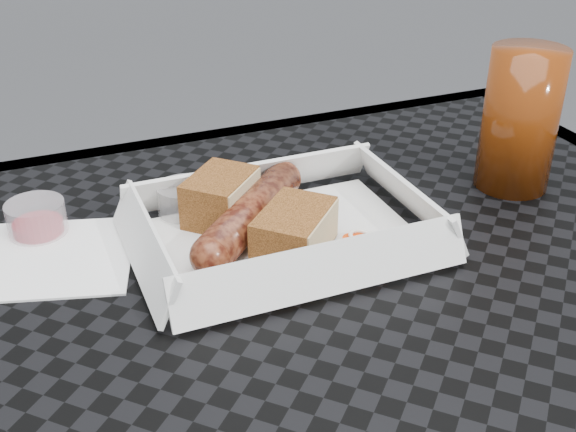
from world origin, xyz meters
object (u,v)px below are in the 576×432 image
Objects in this scene: patio_table at (351,417)px; food_tray at (284,239)px; bratwurst at (251,214)px; drink_glass at (520,120)px.

food_tray is at bearing 89.32° from patio_table.
bratwurst is (-0.02, 0.16, 0.10)m from patio_table.
food_tray is 0.04m from bratwurst.
patio_table is at bearing -82.87° from bratwurst.
drink_glass reaches higher than bratwurst.
drink_glass is at bearing 31.78° from patio_table.
patio_table is 5.85× the size of bratwurst.
patio_table is 3.64× the size of food_tray.
patio_table is 0.32m from drink_glass.
bratwurst is 1.01× the size of drink_glass.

